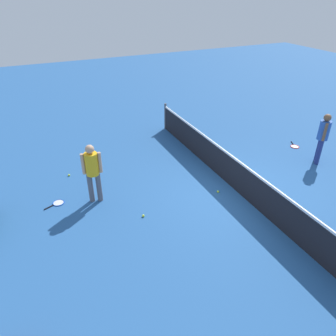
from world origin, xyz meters
The scene contains 9 objects.
ground_plane centered at (0.00, 0.00, 0.00)m, with size 40.00×40.00×0.00m, color #265693.
court_net centered at (0.00, 0.00, 0.50)m, with size 10.09×0.09×1.07m.
player_near_side centered at (-1.22, -3.80, 1.01)m, with size 0.41×0.53×1.70m.
player_far_side centered at (-0.30, 3.42, 1.01)m, with size 0.48×0.48×1.70m.
tennis_racket_near_player centered at (-1.52, -4.80, 0.01)m, with size 0.41×0.60×0.03m.
tennis_racket_far_player centered at (-1.50, 3.64, 0.01)m, with size 0.60×0.42×0.03m.
tennis_ball_near_player centered at (-0.14, -0.53, 0.03)m, with size 0.07×0.07×0.07m, color #C6E033.
tennis_ball_by_net centered at (-2.85, -4.27, 0.03)m, with size 0.07×0.07×0.07m, color #C6E033.
tennis_ball_midcourt centered at (-0.01, -2.87, 0.03)m, with size 0.07×0.07×0.07m, color #C6E033.
Camera 1 is at (6.15, -4.99, 5.23)m, focal length 34.17 mm.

